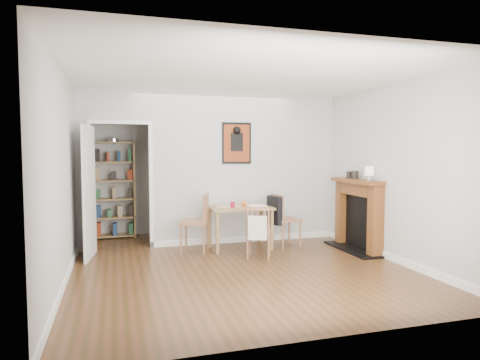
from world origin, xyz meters
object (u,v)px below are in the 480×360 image
object	(u,v)px
red_glass	(233,205)
mantel_lamp	(369,172)
dining_table	(240,212)
bookshelf	(114,190)
chair_left	(195,223)
ceramic_jar_a	(355,175)
notebook	(256,205)
ceramic_jar_b	(349,175)
orange_fruit	(244,203)
chair_front	(259,231)
chair_right	(285,219)
fireplace	(358,212)

from	to	relation	value
red_glass	mantel_lamp	world-z (taller)	mantel_lamp
dining_table	bookshelf	bearing A→B (deg)	142.75
chair_left	ceramic_jar_a	size ratio (longest dim) A/B	7.21
ceramic_jar_a	chair_left	bearing A→B (deg)	169.56
notebook	ceramic_jar_b	bearing A→B (deg)	-14.15
chair_left	ceramic_jar_b	distance (m)	2.70
red_glass	dining_table	bearing A→B (deg)	19.76
chair_left	orange_fruit	size ratio (longest dim) A/B	11.74
dining_table	chair_front	distance (m)	0.72
dining_table	chair_right	world-z (taller)	chair_right
chair_right	bookshelf	size ratio (longest dim) A/B	0.50
dining_table	chair_front	world-z (taller)	chair_front
dining_table	fireplace	size ratio (longest dim) A/B	0.82
dining_table	ceramic_jar_a	world-z (taller)	ceramic_jar_a
fireplace	notebook	bearing A→B (deg)	156.90
chair_front	dining_table	bearing A→B (deg)	97.38
chair_right	ceramic_jar_b	distance (m)	1.31
dining_table	chair_left	size ratio (longest dim) A/B	1.09
fireplace	red_glass	xyz separation A→B (m)	(-1.97, 0.58, 0.13)
ceramic_jar_b	mantel_lamp	bearing A→B (deg)	-93.00
chair_right	fireplace	bearing A→B (deg)	-27.39
dining_table	ceramic_jar_a	bearing A→B (deg)	-15.54
chair_left	bookshelf	distance (m)	2.02
chair_right	bookshelf	distance (m)	3.22
notebook	mantel_lamp	xyz separation A→B (m)	(1.48, -1.03, 0.60)
chair_front	chair_left	bearing A→B (deg)	142.44
bookshelf	ceramic_jar_a	size ratio (longest dim) A/B	13.85
dining_table	bookshelf	world-z (taller)	bookshelf
ceramic_jar_b	dining_table	bearing A→B (deg)	168.80
chair_right	mantel_lamp	distance (m)	1.60
red_glass	mantel_lamp	size ratio (longest dim) A/B	0.41
chair_left	chair_front	size ratio (longest dim) A/B	1.17
orange_fruit	ceramic_jar_a	bearing A→B (deg)	-19.96
chair_right	fireplace	xyz separation A→B (m)	(1.06, -0.55, 0.15)
bookshelf	orange_fruit	size ratio (longest dim) A/B	22.57
dining_table	chair_right	distance (m)	0.78
notebook	ceramic_jar_a	bearing A→B (deg)	-19.11
bookshelf	orange_fruit	xyz separation A→B (m)	(2.10, -1.40, -0.16)
fireplace	orange_fruit	bearing A→B (deg)	156.50
mantel_lamp	chair_left	bearing A→B (deg)	158.84
bookshelf	red_glass	bearing A→B (deg)	-40.34
notebook	ceramic_jar_b	size ratio (longest dim) A/B	2.66
chair_right	chair_front	distance (m)	0.91
notebook	mantel_lamp	size ratio (longest dim) A/B	1.33
dining_table	chair_front	size ratio (longest dim) A/B	1.27
dining_table	notebook	xyz separation A→B (m)	(0.29, 0.02, 0.09)
chair_front	ceramic_jar_b	size ratio (longest dim) A/B	7.16
chair_right	red_glass	size ratio (longest dim) A/B	9.70
fireplace	red_glass	size ratio (longest dim) A/B	13.52
chair_left	orange_fruit	bearing A→B (deg)	9.42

